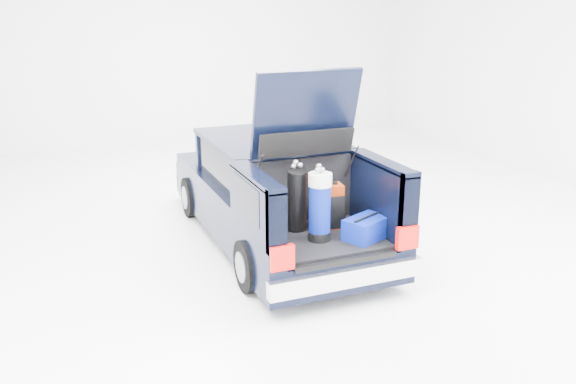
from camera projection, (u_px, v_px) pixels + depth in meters
name	position (u px, v px, depth m)	size (l,w,h in m)	color
ground	(275.00, 240.00, 8.52)	(14.00, 14.00, 0.00)	white
car	(271.00, 192.00, 8.42)	(1.87, 4.65, 2.47)	black
red_suitcase	(328.00, 206.00, 7.23)	(0.36, 0.26, 0.56)	maroon
black_golf_bag	(297.00, 200.00, 7.09)	(0.32, 0.39, 0.85)	black
blue_golf_bag	(320.00, 206.00, 6.82)	(0.33, 0.33, 0.89)	black
blue_duffel	(366.00, 228.00, 6.94)	(0.61, 0.52, 0.27)	navy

